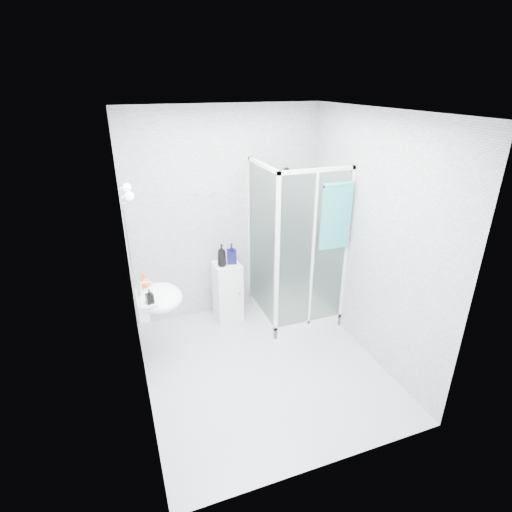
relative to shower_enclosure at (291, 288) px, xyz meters
name	(u,v)px	position (x,y,z in m)	size (l,w,h in m)	color
room	(264,256)	(-0.67, -0.77, 0.85)	(2.40, 2.60, 2.60)	silver
shower_enclosure	(291,288)	(0.00, 0.00, 0.00)	(0.90, 0.95, 2.00)	white
wall_basin	(157,298)	(-1.66, -0.32, 0.35)	(0.46, 0.56, 0.35)	white
mirror	(128,236)	(-1.85, -0.32, 1.05)	(0.02, 0.60, 0.70)	white
vanity_lights	(128,192)	(-1.80, -0.32, 1.47)	(0.10, 0.40, 0.08)	silver
wall_hooks	(205,193)	(-0.92, 0.49, 1.17)	(0.23, 0.06, 0.03)	silver
storage_cabinet	(228,292)	(-0.74, 0.29, -0.06)	(0.33, 0.35, 0.77)	white
hand_towel	(336,215)	(0.32, -0.40, 1.05)	(0.35, 0.05, 0.75)	teal
shampoo_bottle_a	(222,255)	(-0.81, 0.26, 0.46)	(0.11, 0.11, 0.28)	black
shampoo_bottle_b	(232,254)	(-0.67, 0.30, 0.45)	(0.11, 0.12, 0.25)	#0A0D41
soap_dispenser_orange	(145,280)	(-1.75, -0.16, 0.49)	(0.12, 0.12, 0.16)	#F0521C
soap_dispenser_black	(150,296)	(-1.74, -0.51, 0.49)	(0.07, 0.07, 0.15)	black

